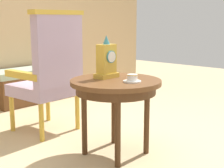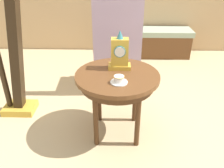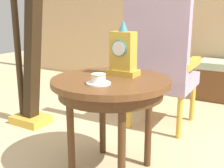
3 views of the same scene
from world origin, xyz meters
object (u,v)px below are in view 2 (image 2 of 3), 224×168
at_px(teacup_left, 119,80).
at_px(side_table, 117,82).
at_px(window_bench, 155,42).
at_px(harp, 10,47).
at_px(mantel_clock, 120,54).
at_px(armchair, 117,44).

bearing_deg(teacup_left, side_table, 95.27).
bearing_deg(window_bench, harp, -134.04).
height_order(mantel_clock, window_bench, mantel_clock).
distance_m(harp, window_bench, 2.36).
distance_m(side_table, window_bench, 2.07).
xyz_separation_m(side_table, window_bench, (0.60, 1.96, -0.31)).
xyz_separation_m(armchair, harp, (-0.99, -0.49, 0.13)).
height_order(armchair, window_bench, armchair).
bearing_deg(harp, teacup_left, -24.09).
bearing_deg(side_table, harp, 163.19).
bearing_deg(harp, mantel_clock, -10.52).
bearing_deg(harp, side_table, -16.81).
bearing_deg(mantel_clock, window_bench, 72.41).
xyz_separation_m(mantel_clock, armchair, (-0.03, 0.68, -0.15)).
bearing_deg(window_bench, mantel_clock, -107.59).
bearing_deg(teacup_left, window_bench, 74.39).
distance_m(side_table, mantel_clock, 0.24).
relative_size(side_table, armchair, 0.62).
relative_size(teacup_left, window_bench, 0.12).
distance_m(teacup_left, harp, 1.11).
bearing_deg(teacup_left, harp, 155.91).
height_order(side_table, harp, harp).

